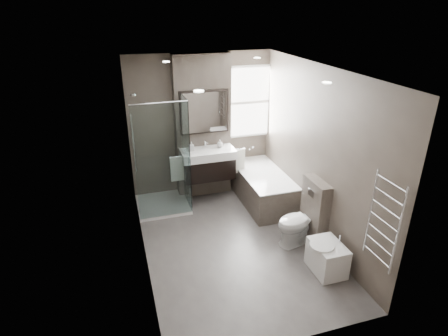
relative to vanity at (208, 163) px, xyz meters
name	(u,v)px	position (x,y,z in m)	size (l,w,h in m)	color
room	(234,165)	(0.00, -1.43, 0.56)	(2.70, 3.90, 2.70)	#514D4A
vanity_pier	(203,128)	(0.00, 0.35, 0.56)	(1.00, 0.25, 2.60)	#50473F
vanity	(208,163)	(0.00, 0.00, 0.00)	(0.95, 0.47, 0.66)	black
mirror_cabinet	(204,112)	(0.00, 0.19, 0.89)	(0.86, 0.08, 0.76)	black
towel_left	(177,169)	(-0.56, -0.02, -0.02)	(0.24, 0.06, 0.44)	silver
towel_right	(238,161)	(0.56, -0.02, -0.02)	(0.24, 0.06, 0.44)	silver
shower_enclosure	(168,183)	(-0.75, -0.08, -0.25)	(0.90, 0.90, 2.00)	white
bathtub	(262,186)	(0.92, -0.33, -0.43)	(0.75, 1.60, 0.57)	#50473F
window	(248,102)	(0.90, 0.45, 0.93)	(0.98, 0.06, 1.33)	white
toilet	(300,221)	(0.97, -1.68, -0.37)	(0.42, 0.73, 0.74)	white
cistern_box	(315,211)	(1.21, -1.68, -0.24)	(0.19, 0.55, 1.00)	#50473F
bidet	(327,257)	(1.01, -2.40, -0.52)	(0.46, 0.53, 0.55)	white
towel_radiator	(384,221)	(1.25, -3.03, 0.38)	(0.03, 0.49, 1.10)	silver
soap_bottle_a	(192,146)	(-0.28, 0.04, 0.34)	(0.07, 0.08, 0.16)	white
soap_bottle_b	(220,143)	(0.24, 0.07, 0.33)	(0.11, 0.11, 0.14)	white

